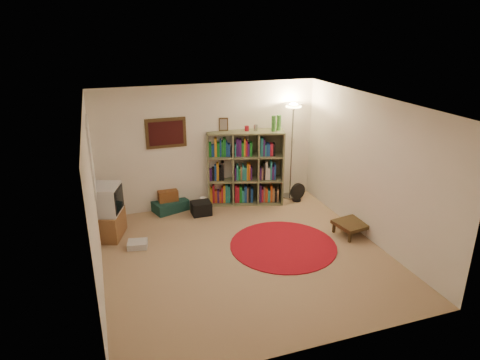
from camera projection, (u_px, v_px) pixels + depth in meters
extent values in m
cube|color=#9F7E5D|center=(246.00, 256.00, 7.04)|extent=(4.50, 4.50, 0.02)
cube|color=white|center=(247.00, 103.00, 6.15)|extent=(4.50, 4.50, 0.02)
cube|color=white|center=(209.00, 146.00, 8.60)|extent=(4.50, 0.02, 2.50)
cube|color=white|center=(316.00, 256.00, 4.59)|extent=(4.50, 0.02, 2.50)
cube|color=white|center=(93.00, 203.00, 5.92)|extent=(0.02, 4.50, 2.50)
cube|color=white|center=(371.00, 169.00, 7.27)|extent=(0.02, 4.50, 2.50)
cube|color=#362613|center=(166.00, 133.00, 8.19)|extent=(0.78, 0.04, 0.58)
cube|color=#3E0C0D|center=(166.00, 133.00, 8.18)|extent=(0.66, 0.01, 0.46)
cube|color=white|center=(91.00, 156.00, 6.97)|extent=(0.03, 1.00, 1.20)
cube|color=beige|center=(293.00, 141.00, 9.15)|extent=(0.08, 0.01, 0.12)
cube|color=#6A6D48|center=(245.00, 201.00, 9.09)|extent=(1.61, 0.87, 0.03)
cube|color=#6A6D48|center=(246.00, 132.00, 8.56)|extent=(1.61, 0.87, 0.03)
cube|color=#6A6D48|center=(209.00, 168.00, 8.80)|extent=(0.16, 0.43, 1.55)
cube|color=#6A6D48|center=(282.00, 167.00, 8.85)|extent=(0.16, 0.43, 1.55)
cube|color=#6A6D48|center=(245.00, 164.00, 9.02)|extent=(1.49, 0.46, 1.55)
cube|color=#6A6D48|center=(233.00, 168.00, 8.81)|extent=(0.15, 0.41, 1.48)
cube|color=#6A6D48|center=(258.00, 167.00, 8.83)|extent=(0.15, 0.41, 1.48)
cube|color=#6A6D48|center=(245.00, 179.00, 8.91)|extent=(1.54, 0.83, 0.03)
cube|color=#6A6D48|center=(246.00, 156.00, 8.73)|extent=(1.54, 0.83, 0.03)
cube|color=orange|center=(211.00, 194.00, 8.95)|extent=(0.10, 0.18, 0.34)
cube|color=#A6172A|center=(214.00, 193.00, 8.95)|extent=(0.09, 0.18, 0.40)
cube|color=#BE4917|center=(216.00, 196.00, 8.97)|extent=(0.09, 0.18, 0.27)
cube|color=#3E175F|center=(218.00, 196.00, 8.97)|extent=(0.09, 0.18, 0.27)
cube|color=#BE4917|center=(220.00, 196.00, 8.98)|extent=(0.09, 0.18, 0.25)
cube|color=#A6172A|center=(222.00, 194.00, 8.96)|extent=(0.08, 0.18, 0.33)
cube|color=orange|center=(224.00, 193.00, 8.96)|extent=(0.09, 0.18, 0.39)
cube|color=teal|center=(227.00, 193.00, 8.96)|extent=(0.09, 0.18, 0.40)
cube|color=teal|center=(229.00, 193.00, 8.96)|extent=(0.09, 0.18, 0.36)
cube|color=#3E175F|center=(211.00, 174.00, 8.79)|extent=(0.10, 0.18, 0.25)
cube|color=black|center=(213.00, 173.00, 8.79)|extent=(0.09, 0.18, 0.27)
cube|color=navy|center=(215.00, 172.00, 8.78)|extent=(0.09, 0.18, 0.32)
cube|color=orange|center=(218.00, 171.00, 8.78)|extent=(0.09, 0.18, 0.37)
cube|color=black|center=(220.00, 173.00, 8.79)|extent=(0.10, 0.18, 0.29)
cube|color=black|center=(223.00, 171.00, 8.78)|extent=(0.10, 0.18, 0.38)
cube|color=#177723|center=(210.00, 149.00, 8.61)|extent=(0.10, 0.18, 0.31)
cube|color=navy|center=(213.00, 150.00, 8.62)|extent=(0.10, 0.19, 0.25)
cube|color=orange|center=(216.00, 147.00, 8.60)|extent=(0.09, 0.18, 0.38)
cube|color=#177723|center=(218.00, 149.00, 8.62)|extent=(0.10, 0.18, 0.29)
cube|color=navy|center=(221.00, 148.00, 8.61)|extent=(0.08, 0.18, 0.35)
cube|color=#177723|center=(222.00, 149.00, 8.62)|extent=(0.08, 0.18, 0.32)
cube|color=#177723|center=(225.00, 147.00, 8.61)|extent=(0.10, 0.18, 0.38)
cube|color=navy|center=(227.00, 149.00, 8.62)|extent=(0.08, 0.18, 0.31)
cube|color=navy|center=(229.00, 150.00, 8.63)|extent=(0.10, 0.18, 0.26)
cube|color=#A6172A|center=(236.00, 193.00, 8.97)|extent=(0.09, 0.18, 0.38)
cube|color=#A6172A|center=(238.00, 194.00, 8.97)|extent=(0.09, 0.18, 0.35)
cube|color=#177723|center=(241.00, 193.00, 8.97)|extent=(0.10, 0.18, 0.35)
cube|color=teal|center=(243.00, 195.00, 8.99)|extent=(0.09, 0.18, 0.27)
cube|color=navy|center=(246.00, 193.00, 8.98)|extent=(0.10, 0.18, 0.36)
cube|color=#836347|center=(248.00, 194.00, 8.98)|extent=(0.08, 0.18, 0.32)
cube|color=black|center=(249.00, 193.00, 8.98)|extent=(0.09, 0.18, 0.36)
cube|color=navy|center=(252.00, 195.00, 8.99)|extent=(0.10, 0.18, 0.30)
cube|color=#3E175F|center=(235.00, 173.00, 8.81)|extent=(0.08, 0.18, 0.27)
cube|color=teal|center=(237.00, 172.00, 8.80)|extent=(0.09, 0.18, 0.32)
cube|color=#177723|center=(239.00, 173.00, 8.81)|extent=(0.09, 0.18, 0.25)
cube|color=#836347|center=(241.00, 172.00, 8.81)|extent=(0.08, 0.18, 0.29)
cube|color=teal|center=(243.00, 172.00, 8.80)|extent=(0.08, 0.18, 0.32)
cube|color=teal|center=(245.00, 173.00, 8.82)|extent=(0.10, 0.19, 0.26)
cube|color=orange|center=(247.00, 171.00, 8.80)|extent=(0.08, 0.18, 0.35)
cube|color=#BE4917|center=(249.00, 171.00, 8.81)|extent=(0.09, 0.18, 0.34)
cube|color=#3E175F|center=(251.00, 173.00, 8.82)|extent=(0.08, 0.18, 0.28)
cube|color=teal|center=(235.00, 150.00, 8.63)|extent=(0.08, 0.18, 0.27)
cube|color=#3E175F|center=(237.00, 147.00, 8.62)|extent=(0.09, 0.18, 0.37)
cube|color=#3E175F|center=(240.00, 148.00, 8.62)|extent=(0.10, 0.18, 0.35)
cube|color=#177723|center=(243.00, 149.00, 8.63)|extent=(0.09, 0.18, 0.29)
cube|color=orange|center=(245.00, 147.00, 8.62)|extent=(0.08, 0.18, 0.37)
cube|color=#A6172A|center=(246.00, 148.00, 8.63)|extent=(0.08, 0.18, 0.33)
cube|color=#3E175F|center=(248.00, 150.00, 8.64)|extent=(0.09, 0.18, 0.27)
cube|color=#177723|center=(251.00, 149.00, 8.64)|extent=(0.10, 0.18, 0.29)
cube|color=#3E175F|center=(260.00, 193.00, 8.98)|extent=(0.09, 0.18, 0.38)
cube|color=#A6172A|center=(262.00, 195.00, 9.00)|extent=(0.09, 0.18, 0.29)
cube|color=#836347|center=(264.00, 194.00, 8.99)|extent=(0.08, 0.18, 0.33)
cube|color=#BE4917|center=(266.00, 194.00, 9.00)|extent=(0.10, 0.18, 0.30)
cube|color=teal|center=(269.00, 195.00, 9.01)|extent=(0.10, 0.18, 0.26)
cube|color=#BE4917|center=(271.00, 193.00, 8.99)|extent=(0.09, 0.18, 0.37)
cube|color=#836347|center=(273.00, 194.00, 9.00)|extent=(0.09, 0.18, 0.31)
cube|color=black|center=(275.00, 195.00, 9.02)|extent=(0.09, 0.18, 0.24)
cube|color=#836347|center=(277.00, 194.00, 9.01)|extent=(0.08, 0.18, 0.29)
cube|color=#3E175F|center=(260.00, 173.00, 8.83)|extent=(0.08, 0.18, 0.25)
cube|color=#836347|center=(262.00, 173.00, 8.83)|extent=(0.08, 0.18, 0.26)
cube|color=black|center=(264.00, 171.00, 8.81)|extent=(0.09, 0.18, 0.35)
cube|color=silver|center=(266.00, 170.00, 8.81)|extent=(0.09, 0.18, 0.38)
cube|color=silver|center=(269.00, 173.00, 8.84)|extent=(0.09, 0.18, 0.25)
cube|color=teal|center=(271.00, 170.00, 8.81)|extent=(0.08, 0.18, 0.40)
cube|color=#3E175F|center=(273.00, 172.00, 8.83)|extent=(0.09, 0.18, 0.29)
cube|color=navy|center=(275.00, 171.00, 8.83)|extent=(0.08, 0.18, 0.33)
cube|color=teal|center=(261.00, 147.00, 8.63)|extent=(0.10, 0.19, 0.39)
cube|color=#3E175F|center=(264.00, 147.00, 8.64)|extent=(0.08, 0.18, 0.35)
cube|color=teal|center=(265.00, 150.00, 8.66)|extent=(0.08, 0.18, 0.25)
cube|color=navy|center=(267.00, 149.00, 8.66)|extent=(0.08, 0.18, 0.27)
cube|color=navy|center=(269.00, 150.00, 8.66)|extent=(0.08, 0.18, 0.26)
cube|color=#A6172A|center=(271.00, 150.00, 8.66)|extent=(0.10, 0.19, 0.26)
cube|color=black|center=(274.00, 150.00, 8.66)|extent=(0.09, 0.18, 0.26)
cube|color=#362613|center=(223.00, 124.00, 8.51)|extent=(0.19, 0.07, 0.27)
cube|color=gray|center=(223.00, 125.00, 8.49)|extent=(0.14, 0.05, 0.21)
cylinder|color=maroon|center=(247.00, 128.00, 8.53)|extent=(0.11, 0.11, 0.10)
cylinder|color=#9C9EA0|center=(256.00, 128.00, 8.54)|extent=(0.10, 0.10, 0.12)
cylinder|color=#449137|center=(274.00, 124.00, 8.47)|extent=(0.11, 0.11, 0.31)
cylinder|color=#449137|center=(279.00, 123.00, 8.55)|extent=(0.11, 0.11, 0.31)
cylinder|color=#9C9EA0|center=(290.00, 196.00, 9.36)|extent=(0.42, 0.42, 0.03)
cylinder|color=#9C9EA0|center=(291.00, 154.00, 9.01)|extent=(0.04, 0.04, 1.91)
cone|color=#9C9EA0|center=(294.00, 107.00, 8.67)|extent=(0.50, 0.50, 0.15)
cylinder|color=#FFD88C|center=(294.00, 107.00, 8.66)|extent=(0.41, 0.41, 0.02)
cylinder|color=black|center=(297.00, 200.00, 9.15)|extent=(0.23, 0.23, 0.03)
cylinder|color=black|center=(297.00, 196.00, 9.12)|extent=(0.05, 0.05, 0.14)
cylinder|color=black|center=(298.00, 191.00, 9.06)|extent=(0.36, 0.16, 0.35)
cube|color=brown|center=(108.00, 225.00, 7.57)|extent=(0.65, 0.78, 0.46)
cube|color=silver|center=(105.00, 199.00, 7.40)|extent=(0.62, 0.68, 0.51)
cube|color=black|center=(119.00, 199.00, 7.40)|extent=(0.17, 0.46, 0.43)
cube|color=black|center=(119.00, 199.00, 7.40)|extent=(0.15, 0.41, 0.37)
cube|color=silver|center=(138.00, 244.00, 7.27)|extent=(0.37, 0.33, 0.11)
cube|color=#12322D|center=(170.00, 205.00, 8.66)|extent=(0.77, 0.61, 0.22)
cube|color=brown|center=(168.00, 195.00, 8.60)|extent=(0.40, 0.30, 0.22)
cube|color=black|center=(201.00, 208.00, 8.48)|extent=(0.38, 0.32, 0.26)
cylinder|color=silver|center=(203.00, 204.00, 8.69)|extent=(0.15, 0.15, 0.26)
cylinder|color=maroon|center=(283.00, 245.00, 7.33)|extent=(1.82, 1.82, 0.02)
cube|color=#362613|center=(351.00, 224.00, 7.64)|extent=(0.61, 0.61, 0.06)
cube|color=#362613|center=(350.00, 237.00, 7.42)|extent=(0.05, 0.05, 0.19)
cube|color=#362613|center=(368.00, 232.00, 7.60)|extent=(0.05, 0.05, 0.19)
cube|color=#362613|center=(334.00, 228.00, 7.76)|extent=(0.05, 0.05, 0.19)
cube|color=#362613|center=(352.00, 223.00, 7.95)|extent=(0.05, 0.05, 0.19)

